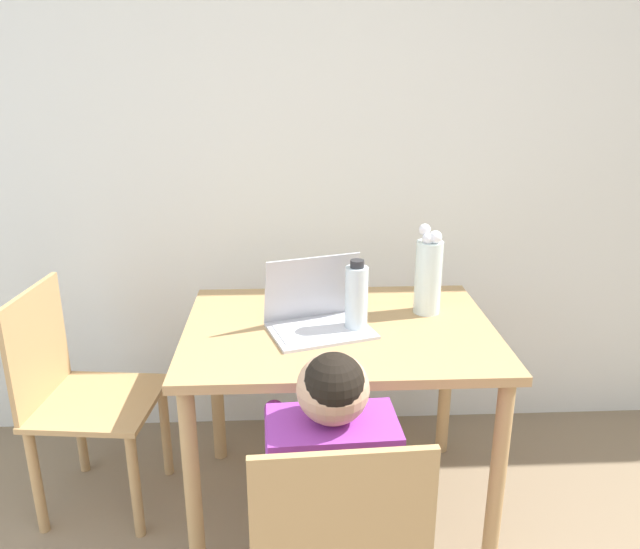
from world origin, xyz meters
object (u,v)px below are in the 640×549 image
laptop (317,312)px  flower_vase (429,272)px  person_seated (329,475)px  water_bottle (356,298)px  chair_spare (80,397)px

laptop → flower_vase: 0.42m
person_seated → water_bottle: bearing=-104.8°
person_seated → water_bottle: size_ratio=3.97×
chair_spare → flower_vase: bearing=-82.1°
person_seated → flower_vase: bearing=-120.9°
laptop → flower_vase: flower_vase is taller
laptop → flower_vase: size_ratio=1.18×
chair_spare → laptop: bearing=-89.5°
person_seated → flower_vase: (0.38, 0.72, 0.27)m
flower_vase → chair_spare: bearing=-178.4°
person_seated → flower_vase: 0.86m
water_bottle → flower_vase: bearing=28.4°
person_seated → laptop: size_ratio=2.55×
chair_spare → water_bottle: bearing=-90.1°
water_bottle → person_seated: bearing=-101.9°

